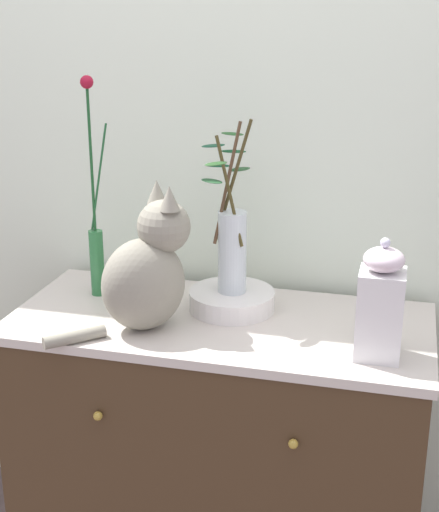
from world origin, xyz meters
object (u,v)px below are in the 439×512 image
(cat_sitting, at_px, (147,270))
(vase_glass_clear, at_px, (232,243))
(jar_lidded_porcelain, at_px, (381,304))
(vase_slim_green, at_px, (96,235))
(bowl_porcelain, at_px, (232,300))
(sideboard, at_px, (219,451))

(cat_sitting, relative_size, vase_glass_clear, 0.81)
(vase_glass_clear, bearing_deg, jar_lidded_porcelain, -25.20)
(jar_lidded_porcelain, bearing_deg, vase_glass_clear, 154.80)
(vase_slim_green, relative_size, jar_lidded_porcelain, 2.09)
(bowl_porcelain, relative_size, vase_glass_clear, 0.51)
(bowl_porcelain, distance_m, vase_glass_clear, 0.17)
(vase_slim_green, bearing_deg, bowl_porcelain, -1.57)
(sideboard, xyz_separation_m, vase_glass_clear, (0.01, 0.08, 0.61))
(jar_lidded_porcelain, bearing_deg, vase_slim_green, 166.03)
(bowl_porcelain, distance_m, jar_lidded_porcelain, 0.46)
(bowl_porcelain, height_order, jar_lidded_porcelain, jar_lidded_porcelain)
(cat_sitting, xyz_separation_m, jar_lidded_porcelain, (0.59, -0.02, -0.02))
(sideboard, distance_m, vase_glass_clear, 0.62)
(cat_sitting, height_order, vase_slim_green, vase_slim_green)
(cat_sitting, distance_m, bowl_porcelain, 0.28)
(bowl_porcelain, bearing_deg, vase_slim_green, 178.43)
(sideboard, relative_size, cat_sitting, 2.96)
(cat_sitting, bearing_deg, vase_slim_green, 140.70)
(sideboard, relative_size, vase_glass_clear, 2.40)
(sideboard, relative_size, vase_slim_green, 1.81)
(cat_sitting, xyz_separation_m, bowl_porcelain, (0.18, 0.17, -0.13))
(cat_sitting, bearing_deg, sideboard, 30.31)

